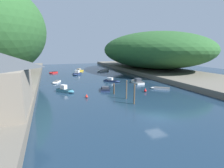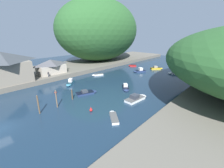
{
  "view_description": "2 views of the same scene",
  "coord_description": "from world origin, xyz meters",
  "px_view_note": "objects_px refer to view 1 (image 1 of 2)",
  "views": [
    {
      "loc": [
        -14.03,
        -19.62,
        9.45
      ],
      "look_at": [
        1.79,
        22.99,
        0.28
      ],
      "focal_mm": 28.0,
      "sensor_mm": 36.0,
      "label": 1
    },
    {
      "loc": [
        26.01,
        -2.62,
        14.0
      ],
      "look_at": [
        2.01,
        23.52,
        1.97
      ],
      "focal_mm": 24.0,
      "sensor_mm": 36.0,
      "label": 2
    }
  ],
  "objects_px": {
    "boat_red_skiff": "(160,88)",
    "boat_near_quay": "(77,73)",
    "boat_small_dinghy": "(137,81)",
    "boat_moored_right": "(102,71)",
    "boathouse_shed": "(9,78)",
    "boat_navy_launch": "(105,89)",
    "boat_cabin_cruiser": "(112,81)",
    "boat_white_cruiser": "(80,71)",
    "boat_far_upstream": "(56,82)",
    "channel_buoy_near": "(145,91)",
    "channel_buoy_far": "(87,96)",
    "boat_open_rowboat": "(66,90)",
    "person_on_quay": "(27,87)",
    "boat_yellow_tender": "(53,73)"
  },
  "relations": [
    {
      "from": "boat_white_cruiser",
      "to": "person_on_quay",
      "type": "bearing_deg",
      "value": -72.14
    },
    {
      "from": "boathouse_shed",
      "to": "boat_moored_right",
      "type": "bearing_deg",
      "value": 47.58
    },
    {
      "from": "boat_far_upstream",
      "to": "boat_small_dinghy",
      "type": "bearing_deg",
      "value": -175.1
    },
    {
      "from": "boat_white_cruiser",
      "to": "channel_buoy_near",
      "type": "xyz_separation_m",
      "value": [
        7.27,
        -41.07,
        -0.08
      ]
    },
    {
      "from": "boathouse_shed",
      "to": "boat_near_quay",
      "type": "bearing_deg",
      "value": 56.3
    },
    {
      "from": "boat_cabin_cruiser",
      "to": "person_on_quay",
      "type": "height_order",
      "value": "person_on_quay"
    },
    {
      "from": "boat_navy_launch",
      "to": "boat_open_rowboat",
      "type": "relative_size",
      "value": 1.21
    },
    {
      "from": "boat_navy_launch",
      "to": "boat_near_quay",
      "type": "xyz_separation_m",
      "value": [
        -2.36,
        27.04,
        0.2
      ]
    },
    {
      "from": "boat_white_cruiser",
      "to": "channel_buoy_near",
      "type": "relative_size",
      "value": 5.51
    },
    {
      "from": "boat_red_skiff",
      "to": "boat_open_rowboat",
      "type": "height_order",
      "value": "boat_open_rowboat"
    },
    {
      "from": "boat_navy_launch",
      "to": "channel_buoy_far",
      "type": "distance_m",
      "value": 7.7
    },
    {
      "from": "boat_yellow_tender",
      "to": "channel_buoy_far",
      "type": "bearing_deg",
      "value": 149.47
    },
    {
      "from": "channel_buoy_near",
      "to": "boat_small_dinghy",
      "type": "bearing_deg",
      "value": 71.73
    },
    {
      "from": "boat_moored_right",
      "to": "channel_buoy_near",
      "type": "xyz_separation_m",
      "value": [
        -1.83,
        -38.1,
        -0.0
      ]
    },
    {
      "from": "boat_navy_launch",
      "to": "channel_buoy_far",
      "type": "height_order",
      "value": "boat_navy_launch"
    },
    {
      "from": "channel_buoy_far",
      "to": "channel_buoy_near",
      "type": "bearing_deg",
      "value": 0.58
    },
    {
      "from": "boat_near_quay",
      "to": "boat_far_upstream",
      "type": "height_order",
      "value": "boat_near_quay"
    },
    {
      "from": "boat_red_skiff",
      "to": "person_on_quay",
      "type": "bearing_deg",
      "value": 124.57
    },
    {
      "from": "boat_red_skiff",
      "to": "boat_far_upstream",
      "type": "height_order",
      "value": "boat_far_upstream"
    },
    {
      "from": "boat_yellow_tender",
      "to": "boat_small_dinghy",
      "type": "relative_size",
      "value": 0.61
    },
    {
      "from": "boat_red_skiff",
      "to": "boat_near_quay",
      "type": "height_order",
      "value": "boat_near_quay"
    },
    {
      "from": "boat_red_skiff",
      "to": "channel_buoy_near",
      "type": "distance_m",
      "value": 4.78
    },
    {
      "from": "person_on_quay",
      "to": "boat_navy_launch",
      "type": "bearing_deg",
      "value": -85.64
    },
    {
      "from": "channel_buoy_near",
      "to": "boat_navy_launch",
      "type": "bearing_deg",
      "value": 146.28
    },
    {
      "from": "boat_white_cruiser",
      "to": "person_on_quay",
      "type": "height_order",
      "value": "person_on_quay"
    },
    {
      "from": "boat_far_upstream",
      "to": "boat_open_rowboat",
      "type": "bearing_deg",
      "value": 121.44
    },
    {
      "from": "boathouse_shed",
      "to": "boat_small_dinghy",
      "type": "height_order",
      "value": "boathouse_shed"
    },
    {
      "from": "boathouse_shed",
      "to": "boat_yellow_tender",
      "type": "relative_size",
      "value": 2.41
    },
    {
      "from": "boat_small_dinghy",
      "to": "boat_moored_right",
      "type": "bearing_deg",
      "value": 97.8
    },
    {
      "from": "boat_white_cruiser",
      "to": "boat_cabin_cruiser",
      "type": "distance_m",
      "value": 27.33
    },
    {
      "from": "boat_small_dinghy",
      "to": "boat_cabin_cruiser",
      "type": "distance_m",
      "value": 7.17
    },
    {
      "from": "boat_red_skiff",
      "to": "boat_moored_right",
      "type": "xyz_separation_m",
      "value": [
        -2.79,
        36.88,
        0.11
      ]
    },
    {
      "from": "boat_open_rowboat",
      "to": "channel_buoy_far",
      "type": "distance_m",
      "value": 7.14
    },
    {
      "from": "boat_red_skiff",
      "to": "boat_navy_launch",
      "type": "height_order",
      "value": "boat_navy_launch"
    },
    {
      "from": "boat_navy_launch",
      "to": "boat_cabin_cruiser",
      "type": "relative_size",
      "value": 1.16
    },
    {
      "from": "boat_open_rowboat",
      "to": "boathouse_shed",
      "type": "bearing_deg",
      "value": -39.37
    },
    {
      "from": "boat_near_quay",
      "to": "channel_buoy_near",
      "type": "height_order",
      "value": "boat_near_quay"
    },
    {
      "from": "boat_far_upstream",
      "to": "person_on_quay",
      "type": "xyz_separation_m",
      "value": [
        -5.94,
        -14.45,
        2.08
      ]
    },
    {
      "from": "boat_white_cruiser",
      "to": "boat_far_upstream",
      "type": "height_order",
      "value": "boat_white_cruiser"
    },
    {
      "from": "boathouse_shed",
      "to": "boat_red_skiff",
      "type": "height_order",
      "value": "boathouse_shed"
    },
    {
      "from": "boat_near_quay",
      "to": "boat_open_rowboat",
      "type": "height_order",
      "value": "boat_near_quay"
    },
    {
      "from": "boat_white_cruiser",
      "to": "channel_buoy_far",
      "type": "height_order",
      "value": "boat_white_cruiser"
    },
    {
      "from": "boat_red_skiff",
      "to": "boat_open_rowboat",
      "type": "bearing_deg",
      "value": 116.0
    },
    {
      "from": "boat_red_skiff",
      "to": "boat_cabin_cruiser",
      "type": "distance_m",
      "value": 14.82
    },
    {
      "from": "boat_moored_right",
      "to": "channel_buoy_near",
      "type": "height_order",
      "value": "channel_buoy_near"
    },
    {
      "from": "boathouse_shed",
      "to": "boat_navy_launch",
      "type": "relative_size",
      "value": 1.65
    },
    {
      "from": "boat_small_dinghy",
      "to": "person_on_quay",
      "type": "bearing_deg",
      "value": -161.49
    },
    {
      "from": "boat_yellow_tender",
      "to": "person_on_quay",
      "type": "relative_size",
      "value": 2.21
    },
    {
      "from": "boat_red_skiff",
      "to": "channel_buoy_far",
      "type": "xyz_separation_m",
      "value": [
        -17.92,
        -1.36,
        0.07
      ]
    },
    {
      "from": "boathouse_shed",
      "to": "boat_red_skiff",
      "type": "bearing_deg",
      "value": -8.75
    }
  ]
}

